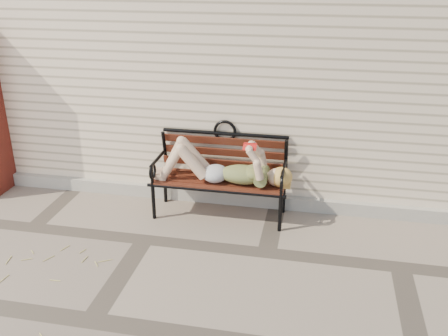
# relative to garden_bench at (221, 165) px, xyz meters

# --- Properties ---
(ground) EXTENTS (80.00, 80.00, 0.00)m
(ground) POSITION_rel_garden_bench_xyz_m (-0.64, -0.76, -0.57)
(ground) COLOR gray
(ground) RESTS_ON ground
(house_wall) EXTENTS (8.00, 4.00, 3.00)m
(house_wall) POSITION_rel_garden_bench_xyz_m (-0.64, 2.24, 0.93)
(house_wall) COLOR beige
(house_wall) RESTS_ON ground
(foundation_strip) EXTENTS (8.00, 0.10, 0.15)m
(foundation_strip) POSITION_rel_garden_bench_xyz_m (-0.64, 0.21, -0.49)
(foundation_strip) COLOR #A9A498
(foundation_strip) RESTS_ON ground
(garden_bench) EXTENTS (1.56, 0.62, 1.01)m
(garden_bench) POSITION_rel_garden_bench_xyz_m (0.00, 0.00, 0.00)
(garden_bench) COLOR black
(garden_bench) RESTS_ON ground
(reading_woman) EXTENTS (1.47, 0.33, 0.46)m
(reading_woman) POSITION_rel_garden_bench_xyz_m (0.01, -0.12, 0.03)
(reading_woman) COLOR #092F41
(reading_woman) RESTS_ON ground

